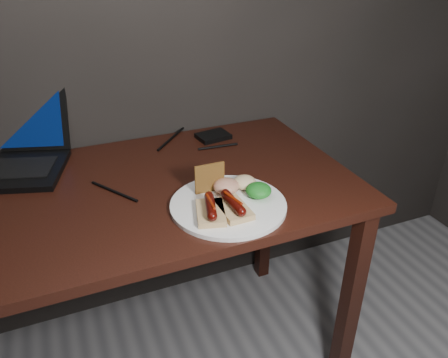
% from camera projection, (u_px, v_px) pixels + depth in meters
% --- Properties ---
extents(desk, '(1.40, 0.70, 0.75)m').
position_uv_depth(desk, '(117.00, 219.00, 1.27)').
color(desk, '#33150C').
rests_on(desk, ground).
extents(laptop, '(0.46, 0.43, 0.25)m').
position_uv_depth(laptop, '(2.00, 150.00, 1.35)').
color(laptop, black).
rests_on(laptop, desk).
extents(hard_drive, '(0.12, 0.10, 0.02)m').
position_uv_depth(hard_drive, '(213.00, 136.00, 1.56)').
color(hard_drive, black).
rests_on(hard_drive, desk).
extents(desk_cables, '(0.91, 0.46, 0.01)m').
position_uv_depth(desk_cables, '(119.00, 167.00, 1.36)').
color(desk_cables, black).
rests_on(desk_cables, desk).
extents(plate, '(0.33, 0.33, 0.01)m').
position_uv_depth(plate, '(228.00, 205.00, 1.16)').
color(plate, white).
rests_on(plate, desk).
extents(bread_sausage_left, '(0.10, 0.13, 0.04)m').
position_uv_depth(bread_sausage_left, '(211.00, 210.00, 1.10)').
color(bread_sausage_left, '#D9C17F').
rests_on(bread_sausage_left, plate).
extents(bread_sausage_center, '(0.07, 0.12, 0.04)m').
position_uv_depth(bread_sausage_center, '(233.00, 206.00, 1.12)').
color(bread_sausage_center, '#D9C17F').
rests_on(bread_sausage_center, plate).
extents(crispbread, '(0.09, 0.01, 0.08)m').
position_uv_depth(crispbread, '(210.00, 178.00, 1.19)').
color(crispbread, olive).
rests_on(crispbread, plate).
extents(salad_greens, '(0.07, 0.07, 0.04)m').
position_uv_depth(salad_greens, '(259.00, 190.00, 1.18)').
color(salad_greens, '#136113').
rests_on(salad_greens, plate).
extents(salsa_mound, '(0.07, 0.07, 0.04)m').
position_uv_depth(salsa_mound, '(226.00, 186.00, 1.20)').
color(salsa_mound, '#9D0F13').
rests_on(salsa_mound, plate).
extents(coleslaw_mound, '(0.06, 0.06, 0.04)m').
position_uv_depth(coleslaw_mound, '(245.00, 182.00, 1.22)').
color(coleslaw_mound, '#EBE6CB').
rests_on(coleslaw_mound, plate).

